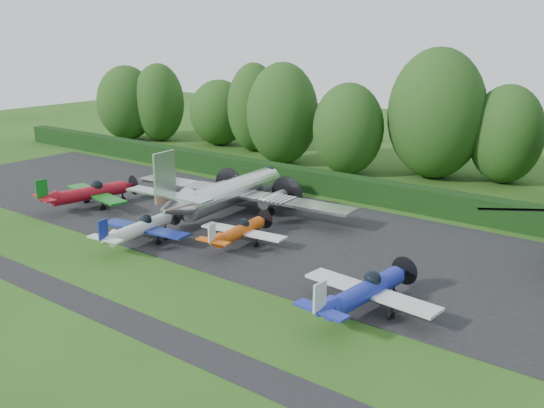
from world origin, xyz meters
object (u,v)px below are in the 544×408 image
Objects in this scene: transport_plane at (230,192)px; light_plane_white at (141,228)px; light_plane_red at (90,193)px; light_plane_orange at (240,231)px; light_plane_blue at (365,291)px.

light_plane_white is (-0.27, -8.92, -0.70)m from transport_plane.
light_plane_red is 1.15× the size of light_plane_white.
transport_plane is 3.04× the size of light_plane_orange.
light_plane_red is 15.73m from light_plane_orange.
light_plane_red reaches higher than light_plane_orange.
light_plane_red is at bearing 167.44° from light_plane_blue.
light_plane_orange is at bearing -38.94° from transport_plane.
light_plane_orange is (5.64, 3.82, -0.09)m from light_plane_white.
transport_plane is 2.51× the size of light_plane_blue.
light_plane_red is (-10.35, -5.60, -0.53)m from transport_plane.
light_plane_orange is at bearing -8.90° from light_plane_red.
light_plane_white is at bearing -87.15° from transport_plane.
light_plane_blue is at bearing 6.61° from light_plane_white.
light_plane_blue is (27.52, -3.48, -0.05)m from light_plane_red.
light_plane_orange is (15.72, 0.49, -0.26)m from light_plane_red.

